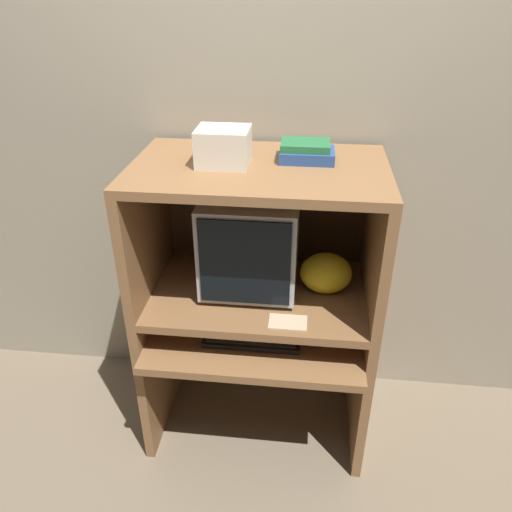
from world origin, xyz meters
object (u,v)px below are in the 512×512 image
at_px(keyboard, 252,338).
at_px(snack_bag, 326,273).
at_px(book_stack, 306,152).
at_px(mouse, 312,343).
at_px(storage_box, 223,147).
at_px(crt_monitor, 251,238).

bearing_deg(keyboard, snack_bag, 32.02).
height_order(keyboard, book_stack, book_stack).
relative_size(mouse, storage_box, 0.32).
relative_size(crt_monitor, storage_box, 2.24).
height_order(crt_monitor, book_stack, book_stack).
distance_m(crt_monitor, snack_bag, 0.35).
bearing_deg(crt_monitor, book_stack, 5.60).
bearing_deg(storage_box, snack_bag, 3.38).
relative_size(crt_monitor, mouse, 6.91).
bearing_deg(snack_bag, storage_box, -176.62).
xyz_separation_m(keyboard, snack_bag, (0.29, 0.18, 0.23)).
bearing_deg(storage_box, keyboard, -52.59).
xyz_separation_m(mouse, snack_bag, (0.04, 0.19, 0.23)).
bearing_deg(crt_monitor, snack_bag, -6.47).
relative_size(keyboard, storage_box, 2.06).
bearing_deg(book_stack, keyboard, -127.62).
height_order(crt_monitor, storage_box, storage_box).
relative_size(keyboard, snack_bag, 1.86).
distance_m(mouse, storage_box, 0.87).
relative_size(mouse, book_stack, 0.30).
relative_size(crt_monitor, book_stack, 2.10).
bearing_deg(book_stack, mouse, -75.24).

